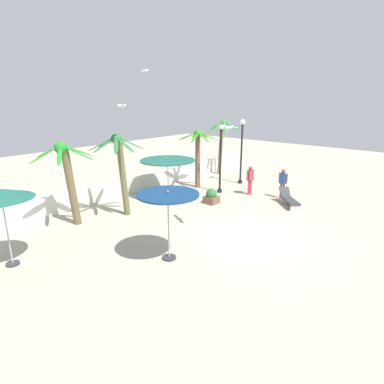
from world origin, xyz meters
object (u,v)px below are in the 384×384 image
lamp_post_0 (242,145)px  lamp_post_1 (220,157)px  patio_umbrella_0 (168,199)px  guest_1 (283,181)px  seagull_0 (229,127)px  lounge_chair_0 (289,199)px  palm_tree_2 (222,139)px  patio_umbrella_1 (168,161)px  seagull_1 (122,106)px  palm_tree_0 (120,163)px  seagull_2 (145,71)px  palm_tree_1 (198,150)px  patio_umbrella_2 (1,195)px  palm_tree_3 (67,173)px  guest_0 (250,177)px  planter (211,197)px

lamp_post_0 → lamp_post_1: size_ratio=1.04×
patio_umbrella_0 → guest_1: (9.61, 0.17, -1.24)m
seagull_0 → patio_umbrella_0: bearing=173.3°
lamp_post_0 → lounge_chair_0: 5.65m
patio_umbrella_0 → palm_tree_2: size_ratio=0.65×
patio_umbrella_1 → lamp_post_1: lamp_post_1 is taller
seagull_1 → lamp_post_1: bearing=-3.1°
patio_umbrella_0 → palm_tree_0: size_ratio=0.64×
seagull_2 → guest_1: bearing=-41.7°
patio_umbrella_0 → palm_tree_1: 9.90m
patio_umbrella_2 → palm_tree_3: size_ratio=0.73×
patio_umbrella_1 → patio_umbrella_0: bearing=-135.2°
seagull_2 → palm_tree_2: bearing=8.7°
palm_tree_0 → lamp_post_0: size_ratio=0.95×
palm_tree_0 → lounge_chair_0: (6.88, -5.62, -2.29)m
patio_umbrella_0 → lamp_post_0: 11.62m
patio_umbrella_0 → palm_tree_2: palm_tree_2 is taller
palm_tree_0 → guest_0: palm_tree_0 is taller
lamp_post_0 → planter: bearing=-166.5°
patio_umbrella_0 → seagull_1: size_ratio=2.82×
palm_tree_2 → guest_1: 7.27m
patio_umbrella_1 → seagull_1: 5.35m
planter → patio_umbrella_0: bearing=-156.0°
patio_umbrella_2 → guest_0: (12.97, -1.91, -1.54)m
palm_tree_2 → patio_umbrella_1: bearing=-169.9°
planter → palm_tree_2: bearing=31.4°
patio_umbrella_1 → palm_tree_2: size_ratio=0.78×
seagull_2 → seagull_0: bearing=-97.5°
lounge_chair_0 → seagull_2: seagull_2 is taller
palm_tree_2 → lamp_post_1: size_ratio=0.98×
seagull_1 → palm_tree_1: bearing=11.8°
palm_tree_3 → seagull_0: seagull_0 is taller
patio_umbrella_2 → lamp_post_1: 12.18m
lamp_post_1 → seagull_2: (-4.36, 1.64, 4.76)m
lounge_chair_0 → guest_0: size_ratio=1.00×
patio_umbrella_2 → lamp_post_1: lamp_post_1 is taller
palm_tree_1 → guest_0: size_ratio=2.15×
lounge_chair_0 → guest_1: (1.00, 0.90, 0.68)m
palm_tree_3 → guest_1: (10.20, -5.51, -1.43)m
palm_tree_1 → lounge_chair_0: (0.36, -6.20, -2.06)m
palm_tree_3 → seagull_2: size_ratio=4.66×
seagull_0 → lamp_post_0: bearing=28.5°
palm_tree_2 → patio_umbrella_2: bearing=-170.7°
palm_tree_2 → planter: size_ratio=4.78×
guest_0 → seagull_1: size_ratio=1.87×
patio_umbrella_1 → lounge_chair_0: (3.20, -6.09, -1.78)m
palm_tree_2 → guest_0: size_ratio=2.32×
seagull_1 → patio_umbrella_1: bearing=18.2°
palm_tree_1 → lounge_chair_0: bearing=-86.7°
palm_tree_3 → guest_1: size_ratio=2.25×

